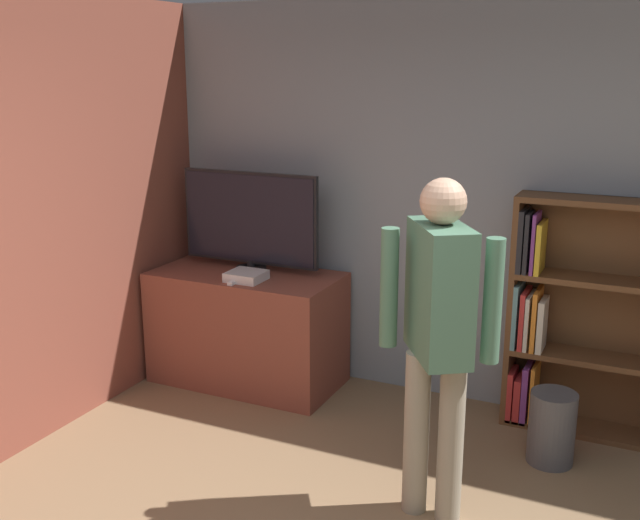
{
  "coord_description": "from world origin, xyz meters",
  "views": [
    {
      "loc": [
        1.18,
        -2.09,
        2.26
      ],
      "look_at": [
        -0.62,
        1.75,
        1.15
      ],
      "focal_mm": 42.0,
      "sensor_mm": 36.0,
      "label": 1
    }
  ],
  "objects_px": {
    "game_console": "(246,276)",
    "waste_bin": "(552,428)",
    "bookshelf": "(572,320)",
    "television": "(250,220)",
    "person": "(438,322)"
  },
  "relations": [
    {
      "from": "game_console",
      "to": "waste_bin",
      "type": "relative_size",
      "value": 0.56
    },
    {
      "from": "game_console",
      "to": "bookshelf",
      "type": "height_order",
      "value": "bookshelf"
    },
    {
      "from": "game_console",
      "to": "waste_bin",
      "type": "xyz_separation_m",
      "value": [
        2.1,
        -0.1,
        -0.64
      ]
    },
    {
      "from": "television",
      "to": "person",
      "type": "height_order",
      "value": "person"
    },
    {
      "from": "television",
      "to": "waste_bin",
      "type": "height_order",
      "value": "television"
    },
    {
      "from": "bookshelf",
      "to": "television",
      "type": "bearing_deg",
      "value": -175.81
    },
    {
      "from": "game_console",
      "to": "waste_bin",
      "type": "bearing_deg",
      "value": -2.85
    },
    {
      "from": "game_console",
      "to": "bookshelf",
      "type": "distance_m",
      "value": 2.15
    },
    {
      "from": "television",
      "to": "waste_bin",
      "type": "relative_size",
      "value": 2.44
    },
    {
      "from": "bookshelf",
      "to": "person",
      "type": "distance_m",
      "value": 1.43
    },
    {
      "from": "television",
      "to": "waste_bin",
      "type": "xyz_separation_m",
      "value": [
        2.2,
        -0.34,
        -0.98
      ]
    },
    {
      "from": "bookshelf",
      "to": "person",
      "type": "bearing_deg",
      "value": -110.63
    },
    {
      "from": "television",
      "to": "bookshelf",
      "type": "distance_m",
      "value": 2.27
    },
    {
      "from": "television",
      "to": "game_console",
      "type": "xyz_separation_m",
      "value": [
        0.1,
        -0.23,
        -0.34
      ]
    },
    {
      "from": "game_console",
      "to": "person",
      "type": "distance_m",
      "value": 1.87
    }
  ]
}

